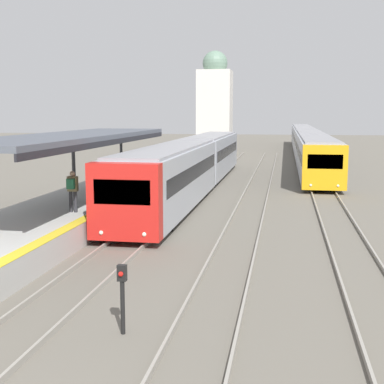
% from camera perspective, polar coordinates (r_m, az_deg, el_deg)
% --- Properties ---
extents(platform_canopy, '(4.00, 17.79, 3.02)m').
position_cam_1_polar(platform_canopy, '(24.52, -12.51, 5.76)').
color(platform_canopy, '#4C515B').
rests_on(platform_canopy, station_platform).
extents(person_on_platform, '(0.40, 0.40, 1.66)m').
position_cam_1_polar(person_on_platform, '(21.82, -12.64, 0.42)').
color(person_on_platform, '#2D2D33').
rests_on(person_on_platform, station_platform).
extents(train_near, '(2.70, 30.84, 3.20)m').
position_cam_1_polar(train_near, '(34.11, 0.25, 3.22)').
color(train_near, red).
rests_on(train_near, ground_plane).
extents(train_far, '(2.67, 58.71, 3.09)m').
position_cam_1_polar(train_far, '(62.06, 12.11, 5.31)').
color(train_far, gold).
rests_on(train_far, ground_plane).
extents(signal_post_near, '(0.20, 0.21, 1.58)m').
position_cam_1_polar(signal_post_near, '(12.00, -7.45, -10.41)').
color(signal_post_near, black).
rests_on(signal_post_near, ground_plane).
extents(distant_domed_building, '(4.00, 4.00, 12.28)m').
position_cam_1_polar(distant_domed_building, '(65.65, 2.45, 9.23)').
color(distant_domed_building, silver).
rests_on(distant_domed_building, ground_plane).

